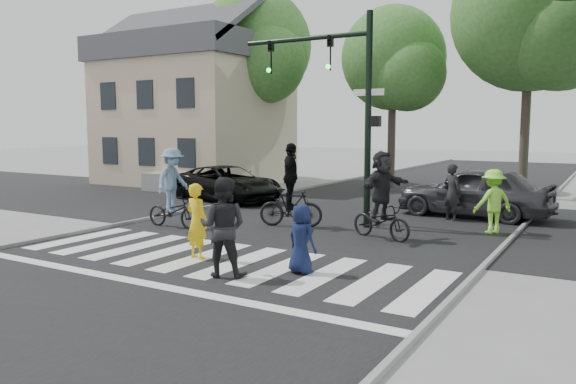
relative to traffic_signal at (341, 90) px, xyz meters
The scene contains 22 objects.
ground 7.33m from the traffic_signal, 93.27° to the right, with size 120.00×120.00×0.00m, color gray.
road_stem 4.09m from the traffic_signal, 106.46° to the right, with size 10.00×70.00×0.01m, color black.
road_cross 4.31m from the traffic_signal, 101.11° to the left, with size 70.00×10.00×0.01m, color black.
curb_left 6.74m from the traffic_signal, 167.50° to the right, with size 0.10×70.00×0.10m, color gray.
curb_right 6.19m from the traffic_signal, 14.31° to the right, with size 0.10×70.00×0.10m, color gray.
crosswalk 6.78m from the traffic_signal, 93.66° to the right, with size 10.00×3.85×0.01m.
traffic_signal is the anchor object (origin of this frame).
bg_tree_0 17.31m from the traffic_signal, 145.17° to the left, with size 5.46×5.20×8.97m.
bg_tree_1 13.26m from the traffic_signal, 134.31° to the left, with size 6.09×5.80×9.80m.
bg_tree_2 10.80m from the traffic_signal, 101.45° to the left, with size 5.04×4.80×8.40m.
bg_tree_3 10.35m from the traffic_signal, 66.46° to the left, with size 6.30×6.00×10.20m.
house 14.17m from the traffic_signal, 146.70° to the left, with size 8.40×8.10×8.82m.
pedestrian_woman 6.26m from the traffic_signal, 98.89° to the right, with size 0.60×0.39×1.65m, color yellow.
pedestrian_child 6.43m from the traffic_signal, 72.30° to the right, with size 0.67×0.43×1.37m, color #10183B.
pedestrian_adult 6.93m from the traffic_signal, 85.30° to the right, with size 0.93×0.73×1.92m, color black.
cyclist_left 5.60m from the traffic_signal, 144.36° to the right, with size 1.79×1.17×2.26m.
cyclist_mid 3.26m from the traffic_signal, 138.92° to the right, with size 1.90×1.20×2.40m.
cyclist_right 3.65m from the traffic_signal, 36.26° to the right, with size 1.88×1.74×2.26m.
car_suv 7.34m from the traffic_signal, 156.24° to the left, with size 2.24×4.86×1.35m, color black.
car_grey 5.57m from the traffic_signal, 48.86° to the left, with size 1.90×4.73×1.61m, color #39383E.
bystander_hivis 5.18m from the traffic_signal, 13.65° to the left, with size 1.11×0.64×1.72m, color #9BFF40.
bystander_dark 4.69m from the traffic_signal, 43.05° to the left, with size 0.64×0.42×1.74m, color black.
Camera 1 is at (7.28, -8.47, 2.86)m, focal length 35.00 mm.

